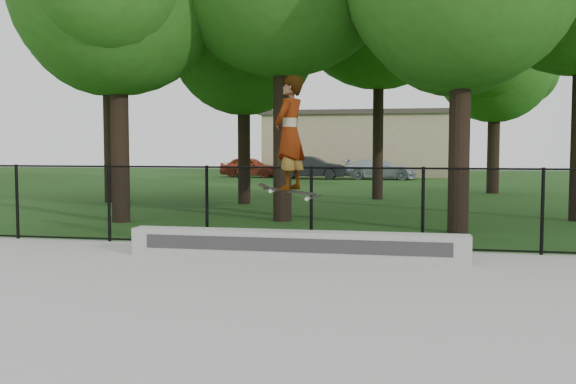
# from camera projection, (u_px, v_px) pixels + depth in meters

# --- Properties ---
(ground) EXTENTS (100.00, 100.00, 0.00)m
(ground) POSITION_uv_depth(u_px,v_px,m) (211.00, 350.00, 6.01)
(ground) COLOR #254F16
(ground) RESTS_ON ground
(concrete_slab) EXTENTS (14.00, 12.00, 0.06)m
(concrete_slab) POSITION_uv_depth(u_px,v_px,m) (211.00, 347.00, 6.00)
(concrete_slab) COLOR #9E9E99
(concrete_slab) RESTS_ON ground
(grind_ledge) EXTENTS (5.62, 0.40, 0.46)m
(grind_ledge) POSITION_uv_depth(u_px,v_px,m) (295.00, 245.00, 10.60)
(grind_ledge) COLOR #ACADA7
(grind_ledge) RESTS_ON concrete_slab
(car_a) EXTENTS (3.93, 1.98, 1.29)m
(car_a) POSITION_uv_depth(u_px,v_px,m) (250.00, 167.00, 40.80)
(car_a) COLOR maroon
(car_a) RESTS_ON ground
(car_b) EXTENTS (3.75, 1.45, 1.36)m
(car_b) POSITION_uv_depth(u_px,v_px,m) (311.00, 168.00, 38.39)
(car_b) COLOR black
(car_b) RESTS_ON ground
(car_c) EXTENTS (4.00, 1.94, 1.23)m
(car_c) POSITION_uv_depth(u_px,v_px,m) (380.00, 169.00, 37.90)
(car_c) COLOR #AEBBC5
(car_c) RESTS_ON ground
(skater_airborne) EXTENTS (0.84, 0.78, 2.00)m
(skater_airborne) POSITION_uv_depth(u_px,v_px,m) (290.00, 135.00, 10.45)
(skater_airborne) COLOR black
(skater_airborne) RESTS_ON ground
(chainlink_fence) EXTENTS (16.06, 0.06, 1.50)m
(chainlink_fence) POSITION_uv_depth(u_px,v_px,m) (311.00, 207.00, 11.72)
(chainlink_fence) COLOR black
(chainlink_fence) RESTS_ON concrete_slab
(distant_building) EXTENTS (12.40, 6.40, 4.30)m
(distant_building) POSITION_uv_depth(u_px,v_px,m) (358.00, 143.00, 43.42)
(distant_building) COLOR tan
(distant_building) RESTS_ON ground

